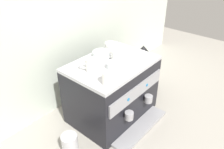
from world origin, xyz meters
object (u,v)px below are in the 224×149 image
at_px(espresso_machine, 113,90).
at_px(ceramic_bowl_0, 102,54).
at_px(ceramic_cup_1, 117,55).
at_px(ceramic_bowl_1, 114,65).
at_px(coffee_grinder, 142,66).
at_px(ceramic_cup_2, 108,78).
at_px(milk_pitcher, 70,145).
at_px(ceramic_cup_3, 90,65).
at_px(ceramic_cup_0, 111,47).

height_order(espresso_machine, ceramic_bowl_0, ceramic_bowl_0).
distance_m(espresso_machine, ceramic_bowl_0, 0.26).
xyz_separation_m(ceramic_cup_1, ceramic_bowl_0, (-0.03, 0.11, -0.02)).
bearing_deg(ceramic_bowl_1, coffee_grinder, 12.01).
bearing_deg(ceramic_bowl_0, ceramic_cup_2, -131.44).
bearing_deg(milk_pitcher, coffee_grinder, 6.24).
relative_size(ceramic_cup_2, ceramic_cup_3, 0.97).
height_order(ceramic_cup_1, ceramic_cup_3, ceramic_cup_3).
relative_size(espresso_machine, ceramic_bowl_1, 6.19).
distance_m(ceramic_cup_0, ceramic_cup_3, 0.32).
height_order(espresso_machine, ceramic_cup_3, ceramic_cup_3).
height_order(ceramic_bowl_1, coffee_grinder, ceramic_bowl_1).
height_order(ceramic_cup_2, ceramic_cup_3, ceramic_cup_3).
xyz_separation_m(ceramic_cup_2, milk_pitcher, (-0.24, 0.10, -0.40)).
bearing_deg(ceramic_cup_0, espresso_machine, -136.49).
height_order(espresso_machine, ceramic_bowl_1, ceramic_bowl_1).
bearing_deg(ceramic_cup_0, ceramic_cup_1, -124.84).
relative_size(coffee_grinder, milk_pitcher, 2.63).
xyz_separation_m(coffee_grinder, milk_pitcher, (-0.90, -0.10, -0.12)).
height_order(ceramic_cup_3, milk_pitcher, ceramic_cup_3).
bearing_deg(espresso_machine, ceramic_bowl_1, -132.68).
relative_size(espresso_machine, ceramic_cup_3, 5.90).
relative_size(ceramic_cup_2, ceramic_bowl_1, 1.02).
xyz_separation_m(ceramic_cup_2, coffee_grinder, (0.66, 0.19, -0.28)).
relative_size(ceramic_cup_0, ceramic_cup_2, 1.23).
xyz_separation_m(ceramic_cup_1, ceramic_cup_3, (-0.22, 0.03, 0.01)).
height_order(espresso_machine, ceramic_cup_0, ceramic_cup_0).
distance_m(ceramic_bowl_1, milk_pitcher, 0.55).
xyz_separation_m(espresso_machine, ceramic_cup_3, (-0.17, 0.03, 0.26)).
bearing_deg(ceramic_cup_1, espresso_machine, -179.61).
bearing_deg(ceramic_cup_1, ceramic_bowl_0, 105.97).
height_order(ceramic_cup_3, ceramic_bowl_1, ceramic_cup_3).
bearing_deg(coffee_grinder, ceramic_bowl_0, 172.88).
relative_size(espresso_machine, milk_pitcher, 4.01).
relative_size(ceramic_cup_1, ceramic_cup_2, 1.21).
bearing_deg(ceramic_cup_2, ceramic_cup_0, 38.08).
bearing_deg(espresso_machine, ceramic_cup_0, 43.51).
bearing_deg(ceramic_cup_0, ceramic_bowl_0, -172.57).
bearing_deg(ceramic_cup_1, ceramic_cup_0, 55.16).
relative_size(espresso_machine, ceramic_cup_1, 5.04).
xyz_separation_m(ceramic_cup_3, coffee_grinder, (0.63, 0.02, -0.28)).
xyz_separation_m(ceramic_cup_1, milk_pitcher, (-0.49, -0.04, -0.39)).
bearing_deg(ceramic_bowl_0, ceramic_cup_1, -74.03).
bearing_deg(ceramic_cup_0, ceramic_cup_3, -162.59).
relative_size(ceramic_cup_0, milk_pitcher, 0.81).
height_order(espresso_machine, ceramic_cup_2, ceramic_cup_2).
height_order(ceramic_cup_0, ceramic_cup_3, ceramic_cup_3).
height_order(ceramic_cup_0, ceramic_cup_1, ceramic_cup_1).
bearing_deg(milk_pitcher, espresso_machine, 5.69).
bearing_deg(ceramic_cup_2, coffee_grinder, 16.35).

